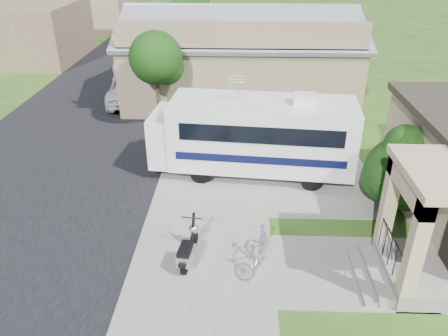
{
  "coord_description": "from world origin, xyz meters",
  "views": [
    {
      "loc": [
        -0.03,
        -10.42,
        8.18
      ],
      "look_at": [
        -0.5,
        2.5,
        1.3
      ],
      "focal_mm": 35.0,
      "sensor_mm": 36.0,
      "label": 1
    }
  ],
  "objects_px": {
    "scooter": "(188,249)",
    "bicycle": "(259,250)",
    "pickup_truck": "(132,88)",
    "garden_hose": "(369,252)",
    "motorhome": "(254,134)",
    "shrub": "(402,168)",
    "van": "(142,54)"
  },
  "relations": [
    {
      "from": "bicycle",
      "to": "garden_hose",
      "type": "xyz_separation_m",
      "value": [
        3.22,
        0.59,
        -0.46
      ]
    },
    {
      "from": "shrub",
      "to": "scooter",
      "type": "relative_size",
      "value": 1.79
    },
    {
      "from": "shrub",
      "to": "scooter",
      "type": "xyz_separation_m",
      "value": [
        -6.63,
        -2.98,
        -1.07
      ]
    },
    {
      "from": "scooter",
      "to": "garden_hose",
      "type": "bearing_deg",
      "value": 13.29
    },
    {
      "from": "motorhome",
      "to": "pickup_truck",
      "type": "xyz_separation_m",
      "value": [
        -6.56,
        8.3,
        -0.91
      ]
    },
    {
      "from": "garden_hose",
      "to": "bicycle",
      "type": "bearing_deg",
      "value": -169.54
    },
    {
      "from": "scooter",
      "to": "bicycle",
      "type": "bearing_deg",
      "value": 6.33
    },
    {
      "from": "pickup_truck",
      "to": "van",
      "type": "height_order",
      "value": "van"
    },
    {
      "from": "scooter",
      "to": "pickup_truck",
      "type": "height_order",
      "value": "pickup_truck"
    },
    {
      "from": "scooter",
      "to": "pickup_truck",
      "type": "xyz_separation_m",
      "value": [
        -4.63,
        13.7,
        0.23
      ]
    },
    {
      "from": "motorhome",
      "to": "pickup_truck",
      "type": "relative_size",
      "value": 1.45
    },
    {
      "from": "bicycle",
      "to": "van",
      "type": "relative_size",
      "value": 0.27
    },
    {
      "from": "scooter",
      "to": "pickup_truck",
      "type": "relative_size",
      "value": 0.33
    },
    {
      "from": "motorhome",
      "to": "bicycle",
      "type": "relative_size",
      "value": 4.25
    },
    {
      "from": "pickup_truck",
      "to": "garden_hose",
      "type": "height_order",
      "value": "pickup_truck"
    },
    {
      "from": "scooter",
      "to": "pickup_truck",
      "type": "distance_m",
      "value": 14.47
    },
    {
      "from": "scooter",
      "to": "van",
      "type": "distance_m",
      "value": 21.13
    },
    {
      "from": "shrub",
      "to": "pickup_truck",
      "type": "height_order",
      "value": "shrub"
    },
    {
      "from": "motorhome",
      "to": "shrub",
      "type": "distance_m",
      "value": 5.29
    },
    {
      "from": "shrub",
      "to": "pickup_truck",
      "type": "distance_m",
      "value": 15.57
    },
    {
      "from": "pickup_truck",
      "to": "motorhome",
      "type": "bearing_deg",
      "value": 119.88
    },
    {
      "from": "shrub",
      "to": "bicycle",
      "type": "height_order",
      "value": "shrub"
    },
    {
      "from": "scooter",
      "to": "motorhome",
      "type": "bearing_deg",
      "value": 77.35
    },
    {
      "from": "motorhome",
      "to": "scooter",
      "type": "distance_m",
      "value": 5.86
    },
    {
      "from": "garden_hose",
      "to": "scooter",
      "type": "bearing_deg",
      "value": -173.72
    },
    {
      "from": "scooter",
      "to": "garden_hose",
      "type": "height_order",
      "value": "scooter"
    },
    {
      "from": "garden_hose",
      "to": "pickup_truck",
      "type": "bearing_deg",
      "value": 126.76
    },
    {
      "from": "bicycle",
      "to": "pickup_truck",
      "type": "bearing_deg",
      "value": 130.66
    },
    {
      "from": "motorhome",
      "to": "van",
      "type": "bearing_deg",
      "value": 121.5
    },
    {
      "from": "scooter",
      "to": "van",
      "type": "height_order",
      "value": "van"
    },
    {
      "from": "shrub",
      "to": "motorhome",
      "type": "bearing_deg",
      "value": 152.67
    },
    {
      "from": "motorhome",
      "to": "van",
      "type": "xyz_separation_m",
      "value": [
        -7.34,
        15.01,
        -0.68
      ]
    }
  ]
}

